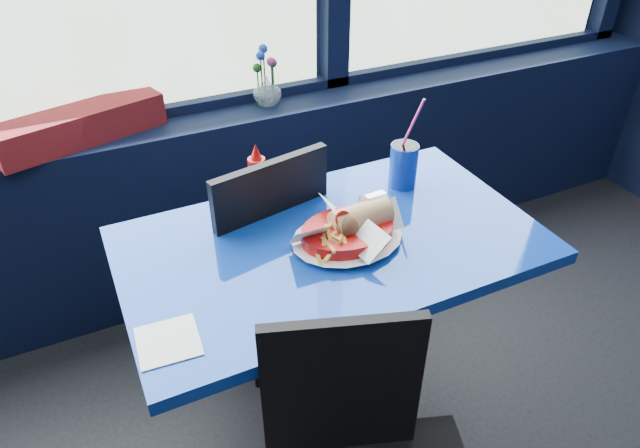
{
  "coord_description": "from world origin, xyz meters",
  "views": [
    {
      "loc": [
        -0.3,
        0.82,
        1.74
      ],
      "look_at": [
        0.25,
        1.98,
        0.83
      ],
      "focal_mm": 32.0,
      "sensor_mm": 36.0,
      "label": 1
    }
  ],
  "objects_px": {
    "ketchup_bottle": "(258,177)",
    "soda_cup": "(403,164)",
    "flower_vase": "(267,87)",
    "food_basket": "(349,230)",
    "planter_box": "(80,125)",
    "chair_near_back": "(269,246)",
    "near_table": "(331,287)"
  },
  "relations": [
    {
      "from": "near_table",
      "to": "food_basket",
      "type": "relative_size",
      "value": 3.35
    },
    {
      "from": "planter_box",
      "to": "flower_vase",
      "type": "xyz_separation_m",
      "value": [
        0.71,
        0.01,
        0.01
      ]
    },
    {
      "from": "flower_vase",
      "to": "food_basket",
      "type": "xyz_separation_m",
      "value": [
        -0.1,
        -0.89,
        -0.08
      ]
    },
    {
      "from": "near_table",
      "to": "chair_near_back",
      "type": "bearing_deg",
      "value": 104.19
    },
    {
      "from": "food_basket",
      "to": "chair_near_back",
      "type": "bearing_deg",
      "value": 131.32
    },
    {
      "from": "planter_box",
      "to": "ketchup_bottle",
      "type": "height_order",
      "value": "ketchup_bottle"
    },
    {
      "from": "planter_box",
      "to": "chair_near_back",
      "type": "bearing_deg",
      "value": -63.82
    },
    {
      "from": "flower_vase",
      "to": "food_basket",
      "type": "bearing_deg",
      "value": -96.29
    },
    {
      "from": "chair_near_back",
      "to": "ketchup_bottle",
      "type": "bearing_deg",
      "value": 35.43
    },
    {
      "from": "near_table",
      "to": "flower_vase",
      "type": "xyz_separation_m",
      "value": [
        0.14,
        0.87,
        0.31
      ]
    },
    {
      "from": "chair_near_back",
      "to": "planter_box",
      "type": "bearing_deg",
      "value": -58.61
    },
    {
      "from": "food_basket",
      "to": "ketchup_bottle",
      "type": "relative_size",
      "value": 1.76
    },
    {
      "from": "planter_box",
      "to": "food_basket",
      "type": "xyz_separation_m",
      "value": [
        0.61,
        -0.88,
        -0.07
      ]
    },
    {
      "from": "flower_vase",
      "to": "near_table",
      "type": "bearing_deg",
      "value": -99.1
    },
    {
      "from": "flower_vase",
      "to": "ketchup_bottle",
      "type": "bearing_deg",
      "value": -113.74
    },
    {
      "from": "flower_vase",
      "to": "planter_box",
      "type": "bearing_deg",
      "value": -178.91
    },
    {
      "from": "near_table",
      "to": "planter_box",
      "type": "distance_m",
      "value": 1.07
    },
    {
      "from": "chair_near_back",
      "to": "flower_vase",
      "type": "bearing_deg",
      "value": -123.12
    },
    {
      "from": "near_table",
      "to": "soda_cup",
      "type": "bearing_deg",
      "value": 26.84
    },
    {
      "from": "near_table",
      "to": "chair_near_back",
      "type": "distance_m",
      "value": 0.33
    },
    {
      "from": "ketchup_bottle",
      "to": "chair_near_back",
      "type": "bearing_deg",
      "value": 46.63
    },
    {
      "from": "ketchup_bottle",
      "to": "soda_cup",
      "type": "bearing_deg",
      "value": -12.83
    },
    {
      "from": "chair_near_back",
      "to": "food_basket",
      "type": "xyz_separation_m",
      "value": [
        0.12,
        -0.35,
        0.26
      ]
    },
    {
      "from": "near_table",
      "to": "food_basket",
      "type": "height_order",
      "value": "food_basket"
    },
    {
      "from": "chair_near_back",
      "to": "food_basket",
      "type": "distance_m",
      "value": 0.45
    },
    {
      "from": "chair_near_back",
      "to": "ketchup_bottle",
      "type": "relative_size",
      "value": 4.55
    },
    {
      "from": "flower_vase",
      "to": "ketchup_bottle",
      "type": "xyz_separation_m",
      "value": [
        -0.26,
        -0.59,
        -0.03
      ]
    },
    {
      "from": "planter_box",
      "to": "soda_cup",
      "type": "bearing_deg",
      "value": -52.98
    },
    {
      "from": "planter_box",
      "to": "food_basket",
      "type": "height_order",
      "value": "planter_box"
    },
    {
      "from": "chair_near_back",
      "to": "planter_box",
      "type": "height_order",
      "value": "chair_near_back"
    },
    {
      "from": "near_table",
      "to": "food_basket",
      "type": "xyz_separation_m",
      "value": [
        0.04,
        -0.03,
        0.22
      ]
    },
    {
      "from": "chair_near_back",
      "to": "soda_cup",
      "type": "xyz_separation_m",
      "value": [
        0.43,
        -0.15,
        0.29
      ]
    }
  ]
}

